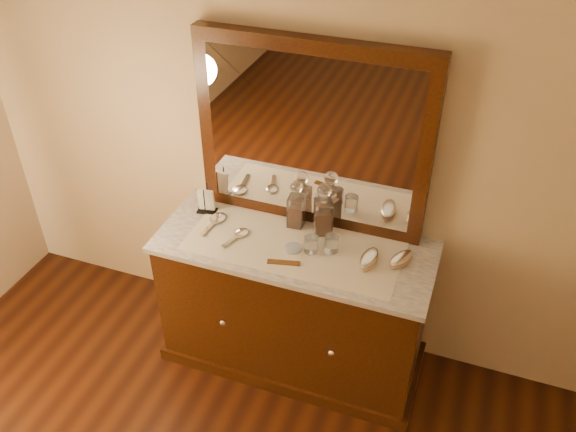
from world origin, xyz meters
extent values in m
plane|color=tan|center=(0.00, 2.25, 1.40)|extent=(4.50, 4.50, 0.00)
cube|color=black|center=(0.00, 1.96, 0.41)|extent=(1.40, 0.55, 0.82)
cube|color=black|center=(0.00, 1.96, 0.04)|extent=(1.46, 0.59, 0.08)
sphere|color=silver|center=(-0.30, 1.67, 0.45)|extent=(0.04, 0.04, 0.04)
sphere|color=silver|center=(0.30, 1.67, 0.45)|extent=(0.04, 0.04, 0.04)
cube|color=white|center=(0.00, 1.96, 0.83)|extent=(1.44, 0.59, 0.03)
cube|color=black|center=(0.00, 2.20, 1.35)|extent=(1.20, 0.08, 1.00)
cube|color=white|center=(0.00, 2.17, 1.35)|extent=(1.06, 0.01, 0.86)
cube|color=beige|center=(0.00, 1.94, 0.85)|extent=(1.10, 0.45, 0.00)
cylinder|color=white|center=(0.01, 1.91, 0.86)|extent=(0.11, 0.11, 0.02)
cube|color=brown|center=(0.00, 1.79, 0.86)|extent=(0.17, 0.07, 0.01)
cube|color=black|center=(-0.55, 2.07, 0.85)|extent=(0.12, 0.08, 0.01)
cylinder|color=black|center=(-0.55, 2.03, 0.93)|extent=(0.01, 0.01, 0.16)
cylinder|color=black|center=(-0.56, 2.10, 0.93)|extent=(0.01, 0.01, 0.16)
cube|color=white|center=(-0.55, 2.07, 0.93)|extent=(0.09, 0.05, 0.13)
cube|color=#9A4C16|center=(-0.05, 2.11, 0.92)|extent=(0.07, 0.07, 0.12)
cube|color=white|center=(-0.05, 2.11, 0.94)|extent=(0.09, 0.09, 0.18)
cylinder|color=white|center=(-0.05, 2.11, 1.05)|extent=(0.04, 0.04, 0.03)
sphere|color=white|center=(-0.05, 2.11, 1.09)|extent=(0.07, 0.07, 0.07)
cube|color=#9A4C16|center=(0.10, 2.10, 0.92)|extent=(0.10, 0.10, 0.14)
cube|color=white|center=(0.10, 2.10, 0.95)|extent=(0.12, 0.12, 0.19)
cylinder|color=white|center=(0.10, 2.10, 1.06)|extent=(0.05, 0.05, 0.03)
sphere|color=white|center=(0.10, 2.10, 1.12)|extent=(0.10, 0.10, 0.08)
ellipsoid|color=tan|center=(0.39, 1.94, 0.87)|extent=(0.10, 0.18, 0.03)
ellipsoid|color=silver|center=(0.39, 1.94, 0.89)|extent=(0.10, 0.18, 0.03)
ellipsoid|color=tan|center=(0.54, 1.99, 0.87)|extent=(0.13, 0.17, 0.02)
ellipsoid|color=silver|center=(0.54, 1.99, 0.89)|extent=(0.13, 0.17, 0.02)
ellipsoid|color=silver|center=(-0.46, 2.01, 0.86)|extent=(0.10, 0.12, 0.02)
cube|color=silver|center=(-0.47, 1.91, 0.86)|extent=(0.04, 0.14, 0.01)
ellipsoid|color=silver|center=(-0.29, 1.94, 0.86)|extent=(0.10, 0.11, 0.02)
cube|color=silver|center=(-0.31, 1.86, 0.86)|extent=(0.05, 0.12, 0.01)
cylinder|color=white|center=(0.10, 1.93, 0.90)|extent=(0.08, 0.08, 0.09)
cylinder|color=white|center=(0.19, 1.97, 0.90)|extent=(0.08, 0.08, 0.09)
camera|label=1|loc=(0.78, -0.29, 2.77)|focal=37.12mm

